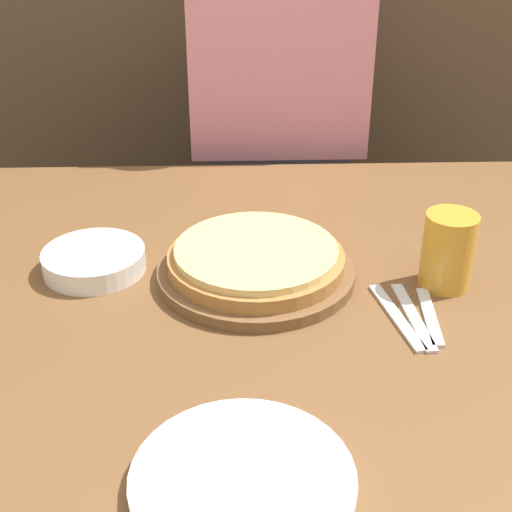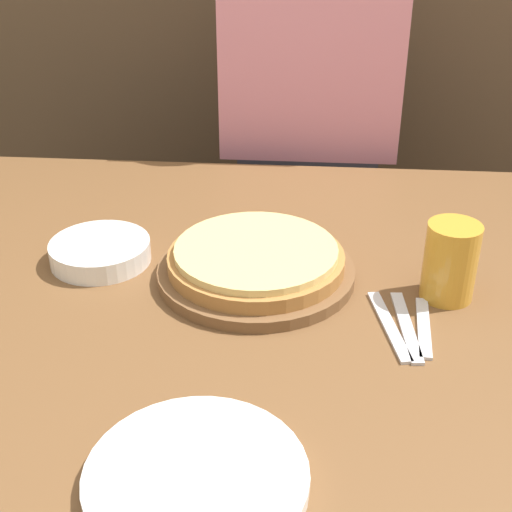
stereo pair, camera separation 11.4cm
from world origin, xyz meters
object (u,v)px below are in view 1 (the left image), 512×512
object	(u,v)px
fork	(396,317)
diner_person	(277,164)
dinner_knife	(413,316)
pizza_on_board	(256,264)
dinner_plate	(243,480)
beer_glass	(448,248)
side_bowl	(94,260)
spoon	(430,316)

from	to	relation	value
fork	diner_person	world-z (taller)	diner_person
dinner_knife	diner_person	size ratio (longest dim) A/B	0.14
pizza_on_board	fork	bearing A→B (deg)	-31.35
diner_person	dinner_plate	bearing A→B (deg)	-95.32
beer_glass	side_bowl	bearing A→B (deg)	173.47
beer_glass	dinner_knife	distance (m)	0.13
side_bowl	dinner_knife	size ratio (longest dim) A/B	0.95
dinner_plate	dinner_knife	distance (m)	0.41
dinner_knife	side_bowl	bearing A→B (deg)	162.36
dinner_plate	side_bowl	size ratio (longest dim) A/B	1.47
dinner_knife	diner_person	distance (m)	0.81
fork	spoon	world-z (taller)	same
fork	dinner_plate	bearing A→B (deg)	-126.41
side_bowl	spoon	bearing A→B (deg)	-16.84
dinner_knife	spoon	size ratio (longest dim) A/B	1.17
spoon	diner_person	size ratio (longest dim) A/B	0.12
beer_glass	dinner_plate	xyz separation A→B (m)	(-0.33, -0.41, -0.06)
pizza_on_board	fork	size ratio (longest dim) A/B	1.80
beer_glass	fork	distance (m)	0.15
beer_glass	diner_person	distance (m)	0.75
beer_glass	spoon	size ratio (longest dim) A/B	0.81
beer_glass	diner_person	size ratio (longest dim) A/B	0.09
pizza_on_board	dinner_knife	size ratio (longest dim) A/B	1.79
fork	pizza_on_board	bearing A→B (deg)	148.65
side_bowl	diner_person	size ratio (longest dim) A/B	0.13
beer_glass	side_bowl	distance (m)	0.57
side_bowl	spoon	xyz separation A→B (m)	(0.52, -0.16, -0.02)
pizza_on_board	dinner_knife	bearing A→B (deg)	-28.51
beer_glass	fork	size ratio (longest dim) A/B	0.70
dinner_plate	pizza_on_board	bearing A→B (deg)	86.24
pizza_on_board	spoon	world-z (taller)	pizza_on_board
dinner_plate	dinner_knife	xyz separation A→B (m)	(0.26, 0.32, -0.01)
pizza_on_board	diner_person	distance (m)	0.68
dinner_knife	diner_person	world-z (taller)	diner_person
beer_glass	side_bowl	xyz separation A→B (m)	(-0.57, 0.06, -0.05)
fork	diner_person	xyz separation A→B (m)	(-0.13, 0.79, -0.07)
pizza_on_board	dinner_plate	distance (m)	0.44
dinner_plate	fork	distance (m)	0.40
pizza_on_board	side_bowl	xyz separation A→B (m)	(-0.27, 0.03, -0.01)
pizza_on_board	dinner_knife	world-z (taller)	pizza_on_board
fork	beer_glass	bearing A→B (deg)	44.53
pizza_on_board	dinner_plate	bearing A→B (deg)	-93.76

